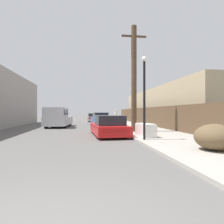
# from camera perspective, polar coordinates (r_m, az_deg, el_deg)

# --- Properties ---
(sidewalk_curb) EXTENTS (4.20, 63.00, 0.12)m
(sidewalk_curb) POSITION_cam_1_polar(r_m,az_deg,el_deg) (26.28, 2.48, -3.17)
(sidewalk_curb) COLOR #9E998E
(sidewalk_curb) RESTS_ON ground
(discarded_fridge) EXTENTS (0.81, 1.66, 0.76)m
(discarded_fridge) POSITION_cam_1_polar(r_m,az_deg,el_deg) (11.51, 9.55, -5.09)
(discarded_fridge) COLOR white
(discarded_fridge) RESTS_ON sidewalk_curb
(parked_sports_car_red) EXTENTS (2.15, 4.76, 1.29)m
(parked_sports_car_red) POSITION_cam_1_polar(r_m,az_deg,el_deg) (12.74, -0.99, -4.17)
(parked_sports_car_red) COLOR red
(parked_sports_car_red) RESTS_ON ground
(car_parked_mid) EXTENTS (2.04, 4.45, 1.45)m
(car_parked_mid) POSITION_cam_1_polar(r_m,az_deg,el_deg) (23.37, -3.42, -2.06)
(car_parked_mid) COLOR #2D478C
(car_parked_mid) RESTS_ON ground
(car_parked_far) EXTENTS (2.09, 4.57, 1.31)m
(car_parked_far) POSITION_cam_1_polar(r_m,az_deg,el_deg) (31.82, -5.25, -1.62)
(car_parked_far) COLOR silver
(car_parked_far) RESTS_ON ground
(pickup_truck) EXTENTS (2.41, 5.42, 1.93)m
(pickup_truck) POSITION_cam_1_polar(r_m,az_deg,el_deg) (20.35, -15.21, -1.55)
(pickup_truck) COLOR silver
(pickup_truck) RESTS_ON ground
(utility_pole) EXTENTS (1.80, 0.38, 7.57)m
(utility_pole) POSITION_cam_1_polar(r_m,az_deg,el_deg) (14.57, 6.30, 9.75)
(utility_pole) COLOR #4C3826
(utility_pole) RESTS_ON sidewalk_curb
(street_lamp) EXTENTS (0.26, 0.26, 4.18)m
(street_lamp) POSITION_cam_1_polar(r_m,az_deg,el_deg) (10.19, 9.21, 6.01)
(street_lamp) COLOR black
(street_lamp) RESTS_ON sidewalk_curb
(brush_pile) EXTENTS (1.46, 1.49, 0.95)m
(brush_pile) POSITION_cam_1_polar(r_m,az_deg,el_deg) (8.21, 27.39, -6.36)
(brush_pile) COLOR brown
(brush_pile) RESTS_ON sidewalk_curb
(wooden_fence) EXTENTS (0.08, 31.89, 1.88)m
(wooden_fence) POSITION_cam_1_polar(r_m,az_deg,el_deg) (20.71, 10.92, -1.26)
(wooden_fence) COLOR brown
(wooden_fence) RESTS_ON sidewalk_curb
(building_right_house) EXTENTS (6.00, 21.86, 4.22)m
(building_right_house) POSITION_cam_1_polar(r_m,az_deg,el_deg) (24.98, 17.18, 1.37)
(building_right_house) COLOR tan
(building_right_house) RESTS_ON ground
(pedestrian) EXTENTS (0.34, 0.34, 1.75)m
(pedestrian) POSITION_cam_1_polar(r_m,az_deg,el_deg) (29.72, 1.08, -0.95)
(pedestrian) COLOR #282D42
(pedestrian) RESTS_ON sidewalk_curb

